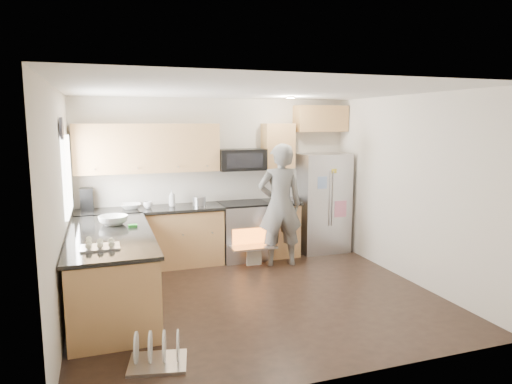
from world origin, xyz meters
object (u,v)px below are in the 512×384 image
object	(u,v)px
person	(280,205)
dish_rack	(158,356)
refrigerator	(322,203)
stove_range	(244,218)

from	to	relation	value
person	dish_rack	bearing A→B (deg)	55.85
refrigerator	dish_rack	distance (m)	4.40
person	dish_rack	distance (m)	3.39
stove_range	dish_rack	distance (m)	3.48
person	stove_range	bearing A→B (deg)	-41.97
refrigerator	person	bearing A→B (deg)	-151.71
stove_range	person	distance (m)	0.73
stove_range	dish_rack	world-z (taller)	stove_range
refrigerator	dish_rack	bearing A→B (deg)	-136.57
person	dish_rack	world-z (taller)	person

